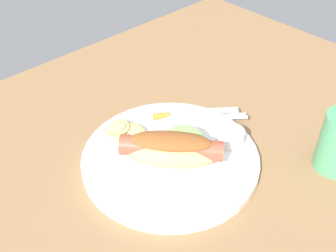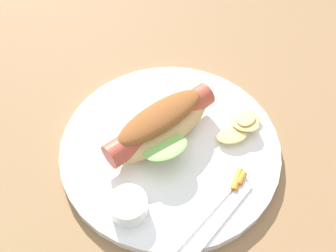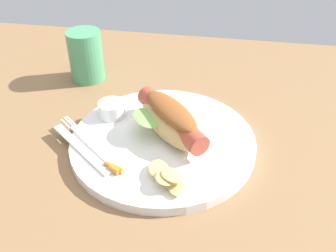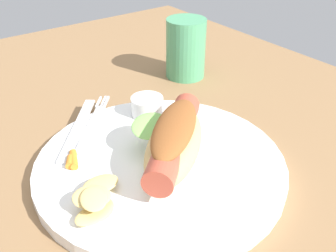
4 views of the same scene
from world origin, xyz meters
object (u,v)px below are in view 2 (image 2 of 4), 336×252
hot_dog (161,125)px  fork (193,226)px  knife (212,228)px  sauce_ramekin (129,206)px  carrot_garnish (239,179)px  chips_pile (242,124)px  plate (170,150)px

hot_dog → fork: 13.91cm
fork → knife: size_ratio=0.79×
sauce_ramekin → hot_dog: bearing=162.1°
knife → carrot_garnish: 7.56cm
sauce_ramekin → carrot_garnish: size_ratio=1.44×
sauce_ramekin → chips_pile: bearing=130.7°
knife → chips_pile: (-14.93, 4.91, 0.94)cm
sauce_ramekin → chips_pile: size_ratio=0.65×
fork → sauce_ramekin: bearing=-62.9°
hot_dog → chips_pile: size_ratio=2.23×
knife → carrot_garnish: (-6.54, 3.78, 0.28)cm
hot_dog → fork: hot_dog is taller
chips_pile → carrot_garnish: (8.39, -1.14, -0.66)cm
hot_dog → sauce_ramekin: 11.71cm
chips_pile → carrot_garnish: size_ratio=2.21×
knife → hot_dog: bearing=-115.1°
chips_pile → fork: bearing=-25.8°
knife → carrot_garnish: carrot_garnish is taller
fork → knife: 2.20cm
sauce_ramekin → carrot_garnish: (-4.37, 13.71, -0.87)cm
hot_dog → knife: size_ratio=1.02×
plate → sauce_ramekin: sauce_ramekin is taller
plate → knife: bearing=23.3°
sauce_ramekin → knife: size_ratio=0.30×
plate → carrot_garnish: carrot_garnish is taller
plate → knife: 12.87cm
sauce_ramekin → chips_pile: sauce_ramekin is taller
plate → knife: knife is taller
hot_dog → fork: bearing=67.0°
plate → fork: size_ratio=2.48×
plate → knife: (11.78, 5.09, 0.98)cm
plate → carrot_garnish: bearing=59.4°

